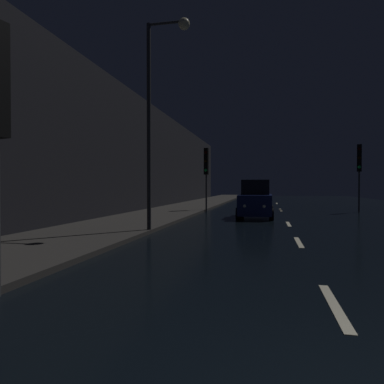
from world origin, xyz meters
name	(u,v)px	position (x,y,z in m)	size (l,w,h in m)	color
ground	(281,211)	(0.00, 24.50, -0.01)	(27.59, 84.00, 0.02)	black
sidewalk_left	(183,208)	(-7.59, 24.50, 0.07)	(4.40, 84.00, 0.15)	#33302D
building_facade_left	(136,154)	(-10.19, 21.00, 4.10)	(0.80, 63.00, 8.20)	black
lane_centerline	(284,217)	(0.00, 18.86, 0.01)	(0.16, 35.06, 0.01)	beige
traffic_light_far_right	(359,163)	(5.29, 23.82, 3.45)	(0.37, 0.48, 4.76)	#38383A
traffic_light_far_left	(206,166)	(-5.29, 22.17, 3.29)	(0.33, 0.47, 4.57)	#38383A
streetlamp_overhead	(159,95)	(-5.07, 10.26, 5.31)	(1.70, 0.44, 8.16)	#2D2D30
car_approaching_headlights	(256,200)	(-1.67, 18.12, 1.01)	(2.02, 4.37, 2.20)	#141E51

